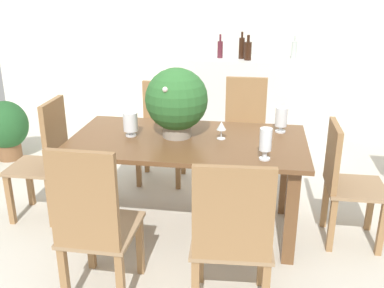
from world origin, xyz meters
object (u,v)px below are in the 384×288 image
(chair_far_left, at_px, (163,126))
(crystal_vase_center_near, at_px, (266,141))
(chair_head_end, at_px, (46,156))
(wine_bottle_clear, at_px, (220,49))
(chair_near_right, at_px, (232,234))
(flower_centerpiece, at_px, (177,101))
(wine_bottle_tall, at_px, (294,50))
(chair_near_left, at_px, (93,222))
(dining_table, at_px, (188,154))
(chair_foot_end, at_px, (344,178))
(potted_plant_floor, at_px, (6,127))
(wine_bottle_dark, at_px, (248,50))
(wine_bottle_amber, at_px, (242,48))
(wine_glass, at_px, (221,127))
(crystal_vase_right, at_px, (130,122))
(chair_far_right, at_px, (245,128))
(kitchen_counter, at_px, (259,100))
(crystal_vase_left, at_px, (281,118))

(chair_far_left, bearing_deg, crystal_vase_center_near, -53.74)
(chair_head_end, bearing_deg, wine_bottle_clear, 150.88)
(chair_near_right, relative_size, wine_bottle_clear, 3.66)
(crystal_vase_center_near, height_order, wine_bottle_clear, wine_bottle_clear)
(flower_centerpiece, xyz_separation_m, crystal_vase_center_near, (0.66, -0.36, -0.15))
(chair_far_left, relative_size, wine_bottle_tall, 3.62)
(chair_far_left, height_order, wine_bottle_tall, wine_bottle_tall)
(chair_near_left, height_order, flower_centerpiece, flower_centerpiece)
(dining_table, bearing_deg, wine_bottle_tall, 68.21)
(chair_foot_end, xyz_separation_m, potted_plant_floor, (-3.32, 1.12, -0.15))
(crystal_vase_center_near, bearing_deg, flower_centerpiece, 151.11)
(crystal_vase_center_near, distance_m, wine_bottle_dark, 2.38)
(wine_bottle_tall, relative_size, wine_bottle_dark, 0.92)
(chair_foot_end, bearing_deg, chair_far_left, 58.56)
(crystal_vase_center_near, relative_size, wine_bottle_clear, 0.80)
(flower_centerpiece, xyz_separation_m, wine_bottle_amber, (0.37, 2.09, 0.09))
(chair_foot_end, bearing_deg, wine_glass, 86.92)
(crystal_vase_right, distance_m, wine_glass, 0.68)
(wine_bottle_dark, bearing_deg, chair_far_right, -88.30)
(flower_centerpiece, relative_size, crystal_vase_center_near, 2.40)
(chair_near_left, bearing_deg, chair_far_left, -88.98)
(chair_far_left, height_order, potted_plant_floor, chair_far_left)
(wine_glass, xyz_separation_m, wine_bottle_dark, (0.11, 2.01, 0.26))
(crystal_vase_center_near, bearing_deg, potted_plant_floor, 152.32)
(chair_far_right, height_order, potted_plant_floor, chair_far_right)
(chair_head_end, height_order, kitchen_counter, chair_head_end)
(flower_centerpiece, height_order, wine_bottle_dark, wine_bottle_dark)
(dining_table, xyz_separation_m, wine_bottle_dark, (0.36, 2.05, 0.48))
(wine_glass, bearing_deg, dining_table, -170.50)
(kitchen_counter, bearing_deg, chair_far_right, -95.45)
(chair_head_end, bearing_deg, chair_far_right, 120.95)
(dining_table, distance_m, crystal_vase_right, 0.49)
(wine_bottle_amber, distance_m, potted_plant_floor, 2.76)
(chair_foot_end, bearing_deg, kitchen_counter, 15.86)
(chair_head_end, xyz_separation_m, chair_far_left, (0.75, 0.93, -0.02))
(chair_near_left, height_order, wine_glass, chair_near_left)
(flower_centerpiece, bearing_deg, wine_bottle_dark, 77.36)
(chair_near_right, xyz_separation_m, kitchen_counter, (0.11, 3.12, -0.05))
(wine_bottle_dark, bearing_deg, wine_glass, -93.23)
(chair_far_right, distance_m, chair_foot_end, 1.21)
(chair_foot_end, relative_size, flower_centerpiece, 1.75)
(chair_head_end, relative_size, wine_bottle_dark, 3.54)
(wine_glass, xyz_separation_m, wine_bottle_amber, (0.04, 2.10, 0.27))
(chair_near_right, distance_m, wine_bottle_clear, 3.16)
(crystal_vase_left, height_order, wine_glass, crystal_vase_left)
(chair_head_end, bearing_deg, crystal_vase_left, 97.80)
(chair_far_left, xyz_separation_m, potted_plant_floor, (-1.77, 0.19, -0.16))
(dining_table, height_order, wine_bottle_tall, wine_bottle_tall)
(crystal_vase_left, distance_m, wine_bottle_amber, 1.93)
(crystal_vase_left, bearing_deg, potted_plant_floor, 163.39)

